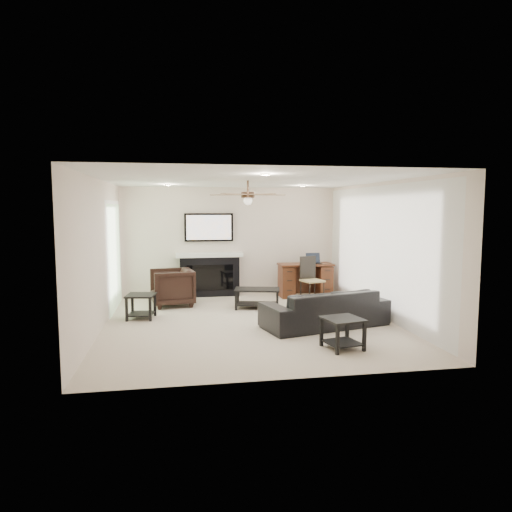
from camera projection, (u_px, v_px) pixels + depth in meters
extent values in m
plane|color=beige|center=(249.00, 322.00, 8.09)|extent=(5.50, 5.50, 0.00)
cube|color=white|center=(249.00, 180.00, 7.83)|extent=(5.00, 5.50, 0.04)
cube|color=beige|center=(231.00, 241.00, 10.66)|extent=(5.00, 0.04, 2.50)
cube|color=beige|center=(286.00, 275.00, 5.26)|extent=(5.00, 0.04, 2.50)
cube|color=beige|center=(100.00, 255.00, 7.54)|extent=(0.04, 5.50, 2.50)
cube|color=beige|center=(383.00, 250.00, 8.38)|extent=(0.04, 5.50, 2.50)
cube|color=silver|center=(378.00, 251.00, 8.47)|extent=(0.04, 5.10, 2.40)
cube|color=#93BC89|center=(115.00, 257.00, 9.08)|extent=(0.04, 1.80, 2.10)
cylinder|color=#382619|center=(248.00, 195.00, 7.95)|extent=(1.40, 1.40, 0.30)
imported|color=black|center=(325.00, 308.00, 7.80)|extent=(2.30, 1.34, 0.63)
imported|color=black|center=(172.00, 287.00, 9.46)|extent=(0.97, 0.95, 0.77)
cube|color=black|center=(257.00, 298.00, 9.23)|extent=(0.99, 0.69, 0.40)
cube|color=black|center=(342.00, 333.00, 6.56)|extent=(0.62, 0.62, 0.45)
cube|color=black|center=(141.00, 306.00, 8.36)|extent=(0.57, 0.57, 0.45)
cube|color=black|center=(209.00, 255.00, 10.43)|extent=(1.52, 0.34, 1.91)
cube|color=#371E0D|center=(305.00, 280.00, 10.45)|extent=(1.22, 0.56, 0.76)
cube|color=black|center=(312.00, 279.00, 9.90)|extent=(0.53, 0.54, 0.97)
cube|color=black|center=(314.00, 259.00, 10.41)|extent=(0.33, 0.24, 0.23)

